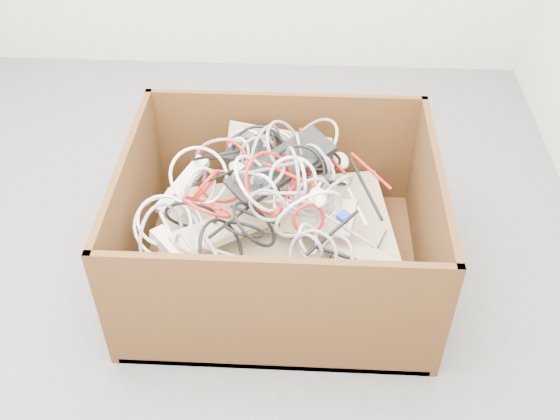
{
  "coord_description": "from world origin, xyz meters",
  "views": [
    {
      "loc": [
        0.33,
        -1.87,
        1.88
      ],
      "look_at": [
        0.25,
        -0.1,
        0.3
      ],
      "focal_mm": 41.86,
      "sensor_mm": 36.0,
      "label": 1
    }
  ],
  "objects_px": {
    "cardboard_box": "(276,245)",
    "power_strip_right": "(180,257)",
    "power_strip_left": "(182,185)",
    "vga_plug": "(344,217)"
  },
  "relations": [
    {
      "from": "cardboard_box",
      "to": "vga_plug",
      "type": "distance_m",
      "value": 0.33
    },
    {
      "from": "power_strip_left",
      "to": "vga_plug",
      "type": "relative_size",
      "value": 6.04
    },
    {
      "from": "cardboard_box",
      "to": "power_strip_left",
      "type": "distance_m",
      "value": 0.42
    },
    {
      "from": "cardboard_box",
      "to": "vga_plug",
      "type": "height_order",
      "value": "cardboard_box"
    },
    {
      "from": "cardboard_box",
      "to": "power_strip_right",
      "type": "distance_m",
      "value": 0.44
    },
    {
      "from": "cardboard_box",
      "to": "power_strip_right",
      "type": "height_order",
      "value": "cardboard_box"
    },
    {
      "from": "power_strip_left",
      "to": "vga_plug",
      "type": "bearing_deg",
      "value": -73.36
    },
    {
      "from": "cardboard_box",
      "to": "power_strip_right",
      "type": "relative_size",
      "value": 4.04
    },
    {
      "from": "power_strip_right",
      "to": "vga_plug",
      "type": "distance_m",
      "value": 0.58
    },
    {
      "from": "cardboard_box",
      "to": "power_strip_left",
      "type": "xyz_separation_m",
      "value": [
        -0.35,
        0.09,
        0.21
      ]
    }
  ]
}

